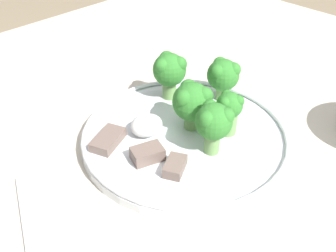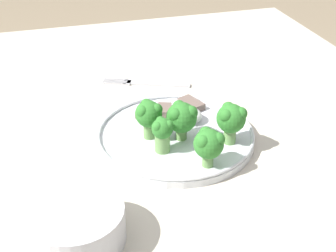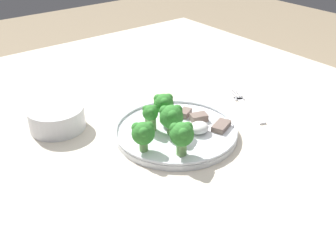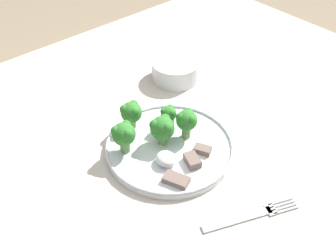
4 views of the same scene
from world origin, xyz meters
name	(u,v)px [view 3 (image 3 of 4)]	position (x,y,z in m)	size (l,w,h in m)	color
table	(159,146)	(0.00, 0.00, 0.68)	(1.16, 1.19, 0.78)	beige
dinner_plate	(176,131)	(-0.03, -0.11, 0.79)	(0.26, 0.26, 0.02)	white
fork	(246,106)	(0.18, -0.11, 0.78)	(0.09, 0.17, 0.00)	silver
cream_bowl	(57,118)	(-0.22, 0.08, 0.80)	(0.12, 0.12, 0.05)	silver
broccoli_floret_near_rim_left	(171,116)	(-0.05, -0.11, 0.83)	(0.05, 0.05, 0.06)	#709E56
broccoli_floret_center_left	(150,115)	(-0.07, -0.07, 0.82)	(0.03, 0.03, 0.06)	#709E56
broccoli_floret_back_left	(143,133)	(-0.13, -0.13, 0.83)	(0.05, 0.04, 0.06)	#709E56
broccoli_floret_front_left	(164,104)	(-0.03, -0.06, 0.83)	(0.04, 0.04, 0.07)	#709E56
broccoli_floret_center_back	(182,135)	(-0.08, -0.18, 0.83)	(0.05, 0.05, 0.07)	#709E56
meat_slice_front_slice	(221,126)	(0.05, -0.16, 0.80)	(0.05, 0.04, 0.01)	#756056
meat_slice_middle_slice	(185,113)	(0.02, -0.07, 0.80)	(0.04, 0.03, 0.01)	#756056
meat_slice_rear_slice	(199,117)	(0.03, -0.10, 0.80)	(0.04, 0.03, 0.02)	#756056
sauce_dollop	(198,128)	(0.00, -0.14, 0.80)	(0.04, 0.04, 0.02)	white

